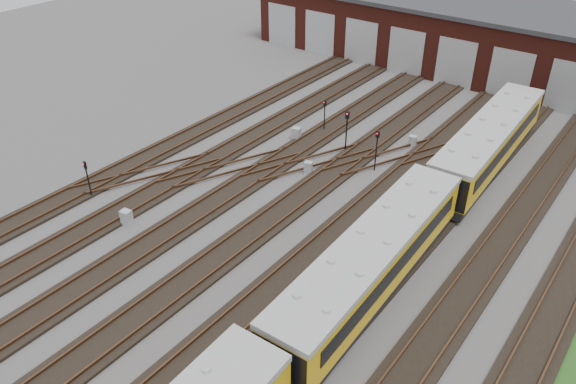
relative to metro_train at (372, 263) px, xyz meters
The scene contains 13 objects.
ground 7.99m from the metro_train, 140.82° to the right, with size 120.00×120.00×0.00m, color #4C4846.
track_network 7.75m from the metro_train, 145.10° to the right, with size 30.40×70.00×0.33m.
maintenance_shed 35.61m from the metro_train, 99.72° to the left, with size 51.00×12.50×6.35m.
metro_train is the anchor object (origin of this frame).
signal_mast_0 19.13m from the metro_train, behind, with size 0.26×0.25×2.64m.
signal_mast_1 18.69m from the metro_train, 131.03° to the left, with size 0.26×0.24×2.60m.
signal_mast_2 15.30m from the metro_train, 126.65° to the left, with size 0.31×0.29×3.21m.
signal_mast_3 12.60m from the metro_train, 118.34° to the left, with size 0.23×0.22×3.05m.
relay_cabinet_0 15.12m from the metro_train, 166.30° to the right, with size 0.61×0.51×1.02m, color #ABAEB0.
relay_cabinet_1 17.57m from the metro_train, 138.61° to the left, with size 0.60×0.50×1.00m, color #ABAEB0.
relay_cabinet_2 12.49m from the metro_train, 139.87° to the left, with size 0.53×0.44×0.88m, color #ABAEB0.
relay_cabinet_3 16.86m from the metro_train, 109.03° to the left, with size 0.55×0.46×0.91m, color #ABAEB0.
relay_cabinet_4 8.88m from the metro_train, 108.61° to the left, with size 0.64×0.53×1.07m, color #ABAEB0.
Camera 1 is at (15.64, -14.72, 19.92)m, focal length 35.00 mm.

